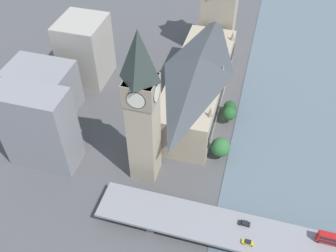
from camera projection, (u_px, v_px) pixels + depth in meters
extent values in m
plane|color=#4C4C4F|center=(223.00, 119.00, 184.57)|extent=(600.00, 600.00, 0.00)
cube|color=slate|center=(293.00, 131.00, 178.09)|extent=(54.85, 360.00, 0.30)
cube|color=tan|center=(198.00, 87.00, 185.53)|extent=(24.65, 80.41, 21.18)
cube|color=black|center=(223.00, 89.00, 182.41)|extent=(0.40, 73.98, 6.35)
pyramid|color=#3D4247|center=(199.00, 63.00, 175.52)|extent=(24.15, 78.80, 7.33)
cone|color=gray|center=(233.00, 36.00, 195.13)|extent=(2.20, 2.20, 5.00)
cone|color=gray|center=(223.00, 69.00, 174.18)|extent=(2.20, 2.20, 5.00)
cone|color=gray|center=(211.00, 112.00, 153.22)|extent=(2.20, 2.20, 5.00)
cube|color=tan|center=(144.00, 131.00, 143.77)|extent=(10.54, 10.54, 49.59)
cube|color=gray|center=(141.00, 90.00, 129.69)|extent=(11.17, 11.17, 9.48)
cylinder|color=black|center=(156.00, 93.00, 128.65)|extent=(0.50, 7.00, 7.00)
cylinder|color=silver|center=(156.00, 93.00, 128.63)|extent=(0.62, 6.48, 6.48)
cylinder|color=black|center=(126.00, 88.00, 130.72)|extent=(0.50, 7.00, 7.00)
cylinder|color=silver|center=(126.00, 88.00, 130.74)|extent=(0.62, 6.48, 6.48)
cylinder|color=black|center=(146.00, 81.00, 133.42)|extent=(7.00, 0.50, 7.00)
cylinder|color=silver|center=(146.00, 81.00, 133.49)|extent=(6.48, 0.62, 6.48)
cylinder|color=black|center=(136.00, 100.00, 125.95)|extent=(7.00, 0.50, 7.00)
cylinder|color=silver|center=(136.00, 100.00, 125.88)|extent=(6.48, 0.62, 6.48)
pyramid|color=#2D3833|center=(139.00, 56.00, 119.66)|extent=(10.75, 10.75, 19.04)
cube|color=tan|center=(219.00, 15.00, 214.34)|extent=(18.88, 18.88, 43.87)
cube|color=slate|center=(287.00, 248.00, 133.76)|extent=(3.00, 13.37, 4.30)
cube|color=slate|center=(155.00, 215.00, 143.21)|extent=(3.00, 13.37, 4.30)
cube|color=gray|center=(289.00, 244.00, 131.83)|extent=(141.69, 15.73, 1.20)
cube|color=red|center=(333.00, 241.00, 130.36)|extent=(11.52, 2.44, 1.97)
cube|color=black|center=(334.00, 241.00, 130.08)|extent=(10.37, 2.50, 0.87)
cube|color=red|center=(335.00, 238.00, 128.86)|extent=(11.29, 2.44, 2.31)
cube|color=black|center=(335.00, 238.00, 128.78)|extent=(10.37, 2.50, 1.11)
cube|color=#A01515|center=(336.00, 236.00, 127.99)|extent=(11.18, 2.32, 0.16)
cylinder|color=black|center=(318.00, 236.00, 132.68)|extent=(1.01, 0.28, 1.01)
cylinder|color=black|center=(318.00, 242.00, 131.16)|extent=(1.01, 0.28, 1.01)
cube|color=gold|center=(248.00, 242.00, 131.00)|extent=(4.03, 1.78, 0.57)
cube|color=black|center=(248.00, 242.00, 130.60)|extent=(2.09, 1.60, 0.51)
cylinder|color=black|center=(243.00, 240.00, 131.99)|extent=(0.63, 0.22, 0.63)
cylinder|color=black|center=(243.00, 244.00, 130.89)|extent=(0.63, 0.22, 0.63)
cylinder|color=black|center=(252.00, 242.00, 131.39)|extent=(0.63, 0.22, 0.63)
cylinder|color=black|center=(252.00, 246.00, 130.29)|extent=(0.63, 0.22, 0.63)
cube|color=black|center=(244.00, 223.00, 136.29)|extent=(4.11, 1.86, 0.60)
cube|color=black|center=(245.00, 223.00, 135.86)|extent=(2.14, 1.67, 0.56)
cylinder|color=black|center=(240.00, 221.00, 137.30)|extent=(0.70, 0.22, 0.70)
cylinder|color=black|center=(240.00, 225.00, 136.15)|extent=(0.70, 0.22, 0.70)
cylinder|color=black|center=(249.00, 223.00, 136.71)|extent=(0.70, 0.22, 0.70)
cylinder|color=black|center=(248.00, 227.00, 135.56)|extent=(0.70, 0.22, 0.70)
cube|color=gray|center=(39.00, 128.00, 153.11)|extent=(29.23, 14.49, 37.86)
cube|color=#A39E93|center=(85.00, 50.00, 197.24)|extent=(22.55, 24.39, 34.15)
cube|color=gray|center=(43.00, 89.00, 181.60)|extent=(30.44, 20.89, 24.96)
cylinder|color=brown|center=(229.00, 113.00, 185.86)|extent=(0.70, 0.70, 2.27)
sphere|color=#1E4C23|center=(230.00, 107.00, 183.17)|extent=(6.32, 6.32, 6.32)
cylinder|color=brown|center=(228.00, 120.00, 181.50)|extent=(0.70, 0.70, 3.17)
sphere|color=#235628|center=(229.00, 113.00, 178.35)|extent=(6.82, 6.82, 6.82)
cylinder|color=brown|center=(219.00, 155.00, 166.22)|extent=(0.70, 0.70, 2.51)
sphere|color=#2D6633|center=(221.00, 147.00, 162.78)|extent=(8.56, 8.56, 8.56)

